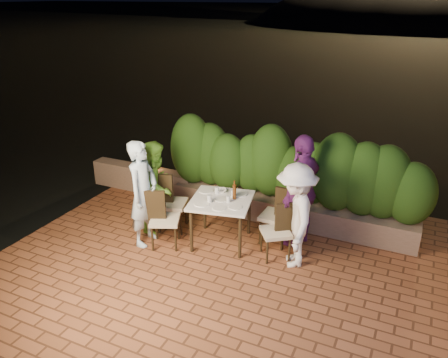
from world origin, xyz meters
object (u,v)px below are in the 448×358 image
Objects in this scene: chair_right_back at (276,215)px; chair_right_front at (276,231)px; bowl at (221,191)px; diner_white at (295,216)px; diner_green at (157,186)px; chair_left_back at (172,202)px; parapet_lamp at (155,166)px; chair_left_front at (165,219)px; diner_purple at (302,191)px; dining_table at (221,221)px; diner_blue at (143,194)px; beer_bottle at (234,190)px.

chair_right_front is at bearing 111.23° from chair_right_back.
diner_white is (1.32, -0.33, -0.00)m from bowl.
chair_right_front is 0.58× the size of diner_green.
parapet_lamp is at bearing 118.14° from chair_left_back.
diner_purple is (1.86, 0.95, 0.43)m from chair_left_front.
parapet_lamp is at bearing 104.16° from chair_left_front.
diner_white is at bearing -103.39° from diner_green.
bowl is 1.06m from diner_green.
diner_green reaches higher than chair_left_front.
chair_right_front is 6.26× the size of parapet_lamp.
parapet_lamp is (-1.96, 1.13, 0.20)m from dining_table.
bowl is 1.12m from chair_right_front.
diner_white is at bearing 135.44° from chair_right_back.
chair_right_back is at bearing -15.52° from parapet_lamp.
diner_blue is 1.85m from parapet_lamp.
dining_table is at bearing 6.88° from chair_left_front.
chair_right_front is (0.90, -0.03, 0.06)m from dining_table.
diner_white reaches higher than chair_right_front.
parapet_lamp is at bearing 24.79° from diner_blue.
beer_bottle is at bearing 26.76° from chair_right_back.
diner_green is at bearing -36.74° from chair_right_front.
diner_white is at bearing -10.34° from beer_bottle.
chair_right_back is at bearing -56.54° from diner_purple.
bowl is (-0.30, 0.14, -0.13)m from beer_bottle.
chair_right_front is 0.44m from diner_white.
diner_white reaches higher than chair_left_front.
chair_right_back is 0.63× the size of diner_green.
chair_right_front is at bearing -15.37° from bowl.
diner_purple reaches higher than beer_bottle.
diner_green is at bearing 12.69° from chair_right_back.
diner_purple is at bearing 164.81° from diner_white.
diner_blue is (-1.99, -0.44, 0.40)m from chair_right_front.
dining_table is 0.93× the size of chair_left_back.
chair_right_front is at bearing -2.20° from dining_table.
diner_green reaches higher than bowl.
dining_table is at bearing 28.37° from chair_right_back.
bowl is 0.19× the size of chair_left_back.
chair_left_back is (-0.17, 0.50, 0.02)m from chair_left_front.
chair_right_front is (1.82, -0.09, -0.05)m from chair_left_back.
diner_green is at bearing -54.38° from parapet_lamp.
diner_green is 10.76× the size of parapet_lamp.
chair_right_front reaches higher than dining_table.
chair_right_front is (1.03, -0.28, -0.33)m from bowl.
diner_green is 2.35m from diner_white.
parapet_lamp is (-1.21, 1.57, 0.10)m from chair_left_front.
beer_bottle is 2.39m from parapet_lamp.
beer_bottle is 1.39m from diner_blue.
parapet_lamp is (-1.04, 1.07, 0.08)m from chair_left_back.
beer_bottle reaches higher than parapet_lamp.
diner_blue reaches higher than diner_green.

